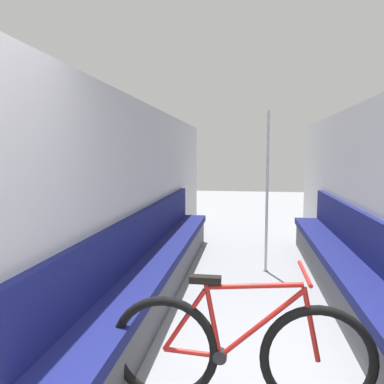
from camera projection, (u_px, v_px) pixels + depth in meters
name	position (u px, v px, depth m)	size (l,w,h in m)	color
wall_left	(139.00, 198.00, 4.37)	(0.10, 9.29, 2.22)	#B2B2B7
wall_right	(374.00, 202.00, 3.99)	(0.10, 9.29, 2.22)	#B2B2B7
bench_seat_row_left	(159.00, 265.00, 4.37)	(0.45, 5.25, 0.99)	#4C4C51
bench_seat_row_right	(348.00, 274.00, 4.06)	(0.45, 5.25, 0.99)	#4C4C51
bicycle	(239.00, 352.00, 2.37)	(1.68, 0.46, 0.92)	black
grab_pole_near	(267.00, 194.00, 5.09)	(0.08, 0.08, 2.20)	gray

